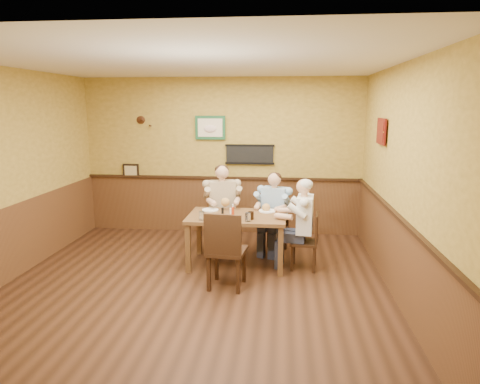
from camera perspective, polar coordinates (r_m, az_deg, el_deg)
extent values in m
plane|color=#311B0E|center=(5.72, -6.00, -12.32)|extent=(5.00, 5.00, 0.00)
cube|color=silver|center=(5.27, -6.65, 16.83)|extent=(5.00, 5.00, 0.02)
cube|color=gold|center=(7.75, -2.42, 4.74)|extent=(5.00, 0.02, 2.80)
cube|color=gold|center=(2.99, -16.48, -6.45)|extent=(5.00, 0.02, 2.80)
cube|color=gold|center=(6.33, -29.02, 1.84)|extent=(0.02, 5.00, 2.80)
cube|color=gold|center=(5.38, 20.72, 1.09)|extent=(0.02, 5.00, 2.80)
cube|color=brown|center=(7.89, -2.39, -1.79)|extent=(5.00, 0.02, 1.00)
cube|color=brown|center=(5.59, 19.87, -8.02)|extent=(0.02, 5.00, 1.00)
cube|color=black|center=(7.65, 1.30, 5.03)|extent=(0.88, 0.03, 0.34)
cube|color=#1D5730|center=(7.70, -3.98, 8.56)|extent=(0.54, 0.03, 0.42)
cube|color=black|center=(8.17, -14.34, 2.75)|extent=(0.30, 0.03, 0.26)
cube|color=#611110|center=(6.33, 18.33, 7.70)|extent=(0.03, 0.48, 0.36)
cube|color=brown|center=(6.19, -0.41, -3.31)|extent=(1.40, 0.90, 0.05)
cube|color=brown|center=(6.03, -6.93, -7.51)|extent=(0.07, 0.07, 0.70)
cube|color=brown|center=(5.89, 5.43, -7.94)|extent=(0.07, 0.07, 0.70)
cube|color=brown|center=(6.76, -5.47, -5.40)|extent=(0.07, 0.07, 0.70)
cube|color=brown|center=(6.63, 5.50, -5.73)|extent=(0.07, 0.07, 0.70)
cylinder|color=white|center=(5.92, -5.15, -3.18)|extent=(0.10, 0.10, 0.12)
cylinder|color=white|center=(5.84, 1.05, -3.36)|extent=(0.10, 0.10, 0.12)
cylinder|color=black|center=(5.94, 1.46, -3.15)|extent=(0.08, 0.08, 0.11)
cylinder|color=#B53513|center=(6.04, -0.97, -2.60)|extent=(0.05, 0.05, 0.17)
cylinder|color=white|center=(6.24, -1.24, -2.54)|extent=(0.04, 0.04, 0.09)
cylinder|color=black|center=(6.26, -2.34, -2.49)|extent=(0.04, 0.04, 0.09)
cylinder|color=white|center=(6.46, -3.98, -2.39)|extent=(0.27, 0.27, 0.02)
cylinder|color=white|center=(6.40, 3.67, -2.53)|extent=(0.30, 0.30, 0.02)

